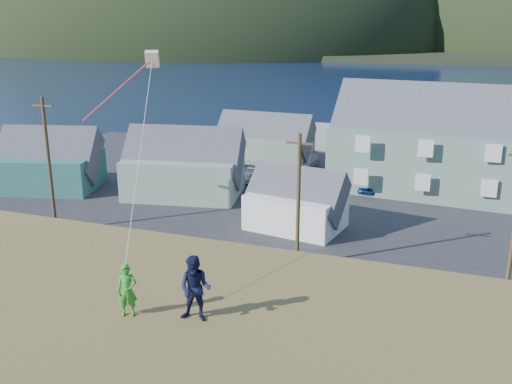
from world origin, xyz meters
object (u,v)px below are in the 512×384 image
at_px(shed_palegreen_far, 264,141).
at_px(kite_flyer_green, 127,291).
at_px(shed_palegreen_near, 184,165).
at_px(wharf, 338,137).
at_px(kite_flyer_navy, 195,289).
at_px(shed_teal, 49,162).
at_px(shed_white, 296,201).

height_order(shed_palegreen_far, kite_flyer_green, kite_flyer_green).
distance_m(shed_palegreen_near, shed_palegreen_far, 12.88).
distance_m(wharf, shed_palegreen_near, 28.67).
relative_size(kite_flyer_green, kite_flyer_navy, 0.82).
height_order(wharf, shed_palegreen_far, shed_palegreen_far).
bearing_deg(kite_flyer_navy, shed_palegreen_far, 99.71).
xyz_separation_m(shed_teal, kite_flyer_navy, (27.93, -28.14, 5.54)).
height_order(shed_palegreen_near, kite_flyer_green, kite_flyer_green).
relative_size(wharf, shed_palegreen_far, 2.58).
distance_m(shed_palegreen_near, kite_flyer_navy, 34.62).
bearing_deg(kite_flyer_green, shed_white, 75.55).
bearing_deg(shed_palegreen_near, kite_flyer_green, -76.10).
height_order(shed_teal, shed_white, shed_teal).
bearing_deg(shed_palegreen_far, kite_flyer_green, -73.97).
bearing_deg(shed_teal, kite_flyer_green, -62.12).
height_order(kite_flyer_green, kite_flyer_navy, kite_flyer_navy).
bearing_deg(shed_white, shed_palegreen_far, 125.26).
bearing_deg(shed_palegreen_near, kite_flyer_navy, -73.08).
xyz_separation_m(shed_teal, shed_palegreen_far, (15.18, 14.77, -0.01)).
xyz_separation_m(shed_teal, kite_flyer_green, (26.13, -28.54, 5.37)).
distance_m(shed_teal, kite_flyer_navy, 40.03).
xyz_separation_m(shed_palegreen_near, shed_palegreen_far, (2.98, 12.53, -0.18)).
distance_m(shed_white, shed_palegreen_far, 19.06).
distance_m(shed_teal, shed_white, 23.61).
bearing_deg(kite_flyer_navy, shed_teal, 127.95).
distance_m(wharf, kite_flyer_navy, 58.91).
distance_m(wharf, shed_teal, 35.89).
bearing_deg(shed_palegreen_near, wharf, 63.73).
height_order(shed_palegreen_far, kite_flyer_navy, kite_flyer_navy).
relative_size(shed_teal, shed_palegreen_far, 0.98).
relative_size(shed_palegreen_near, shed_palegreen_far, 1.08).
bearing_deg(shed_palegreen_far, shed_palegreen_near, -101.54).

